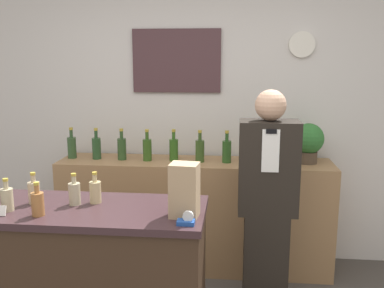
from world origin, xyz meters
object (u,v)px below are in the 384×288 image
(potted_plant, at_px, (308,141))
(paper_bag, at_px, (184,190))
(tape_dispenser, at_px, (187,220))
(shopkeeper, at_px, (267,205))

(potted_plant, bearing_deg, paper_bag, -122.00)
(paper_bag, height_order, tape_dispenser, paper_bag)
(potted_plant, xyz_separation_m, tape_dispenser, (-0.84, -1.50, -0.14))
(potted_plant, xyz_separation_m, paper_bag, (-0.87, -1.39, -0.02))
(potted_plant, bearing_deg, tape_dispenser, -119.31)
(shopkeeper, bearing_deg, potted_plant, 60.08)
(shopkeeper, xyz_separation_m, potted_plant, (0.37, 0.64, 0.34))
(paper_bag, xyz_separation_m, tape_dispenser, (0.02, -0.11, -0.12))
(shopkeeper, xyz_separation_m, tape_dispenser, (-0.47, -0.86, 0.20))
(potted_plant, relative_size, paper_bag, 1.15)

